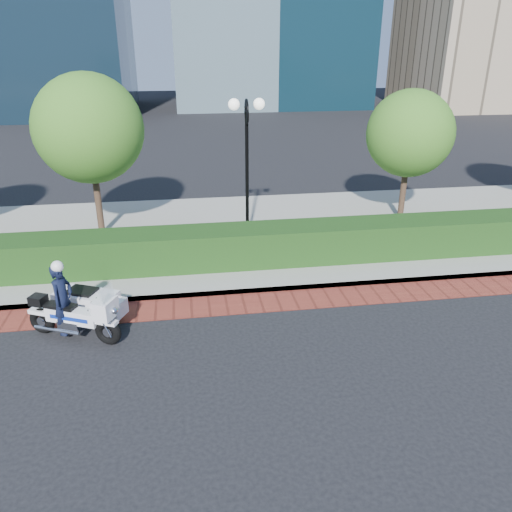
{
  "coord_description": "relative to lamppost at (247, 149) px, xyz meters",
  "views": [
    {
      "loc": [
        -0.86,
        -8.95,
        5.76
      ],
      "look_at": [
        0.79,
        2.03,
        1.0
      ],
      "focal_mm": 35.0,
      "sensor_mm": 36.0,
      "label": 1
    }
  ],
  "objects": [
    {
      "name": "tree_b",
      "position": [
        -4.5,
        1.3,
        0.48
      ],
      "size": [
        3.2,
        3.2,
        4.89
      ],
      "color": "#332319",
      "rests_on": "sidewalk"
    },
    {
      "name": "ground",
      "position": [
        -1.0,
        -5.2,
        -2.96
      ],
      "size": [
        120.0,
        120.0,
        0.0
      ],
      "primitive_type": "plane",
      "color": "black",
      "rests_on": "ground"
    },
    {
      "name": "tree_c",
      "position": [
        5.5,
        1.3,
        0.09
      ],
      "size": [
        2.8,
        2.8,
        4.3
      ],
      "color": "#332319",
      "rests_on": "sidewalk"
    },
    {
      "name": "sidewalk",
      "position": [
        -1.0,
        0.8,
        -2.88
      ],
      "size": [
        60.0,
        8.0,
        0.15
      ],
      "primitive_type": "cube",
      "color": "gray",
      "rests_on": "ground"
    },
    {
      "name": "brick_strip",
      "position": [
        -1.0,
        -3.7,
        -2.95
      ],
      "size": [
        60.0,
        1.0,
        0.01
      ],
      "primitive_type": "cube",
      "color": "maroon",
      "rests_on": "ground"
    },
    {
      "name": "hedge_main",
      "position": [
        -1.0,
        -1.6,
        -2.31
      ],
      "size": [
        18.0,
        1.2,
        1.0
      ],
      "primitive_type": "cube",
      "color": "#123311",
      "rests_on": "sidewalk"
    },
    {
      "name": "police_motorcycle",
      "position": [
        -4.24,
        -4.35,
        -2.35
      ],
      "size": [
        2.06,
        1.96,
        1.77
      ],
      "rotation": [
        0.0,
        0.0,
        -0.43
      ],
      "color": "black",
      "rests_on": "ground"
    },
    {
      "name": "lamppost",
      "position": [
        0.0,
        0.0,
        0.0
      ],
      "size": [
        1.02,
        0.7,
        4.21
      ],
      "color": "black",
      "rests_on": "sidewalk"
    }
  ]
}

